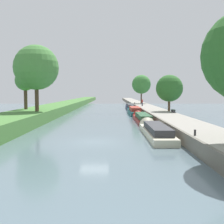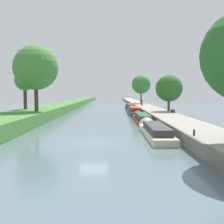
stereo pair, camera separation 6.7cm
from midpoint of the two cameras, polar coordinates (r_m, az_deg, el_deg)
ground_plane at (r=24.60m, az=-3.92°, el=-6.15°), size 160.00×160.00×0.00m
right_towpath at (r=25.77m, az=18.27°, el=-4.65°), size 4.29×260.00×1.10m
stone_quay at (r=25.15m, az=13.33°, el=-4.71°), size 0.25×260.00×1.15m
narrowboat_cream at (r=28.45m, az=8.58°, el=-3.78°), size 2.09×12.40×1.98m
narrowboat_red at (r=41.68m, az=6.01°, el=-1.24°), size 1.94×13.39×1.87m
narrowboat_teal at (r=55.43m, az=4.41°, el=0.22°), size 2.19×12.98×2.15m
narrowboat_navy at (r=70.20m, az=3.59°, el=1.03°), size 1.85×14.08×1.91m
tree_rightbank_midnear at (r=48.47m, az=11.55°, el=4.82°), size 4.61×4.61×6.25m
tree_rightbank_midfar at (r=80.70m, az=5.89°, el=5.70°), size 5.45×5.45×8.25m
tree_leftbank_downstream at (r=41.08m, az=-15.62°, el=8.83°), size 6.37×6.37×9.42m
tree_leftbank_upstream at (r=46.28m, az=-17.71°, el=6.13°), size 3.24×3.24×6.22m
person_walking at (r=65.82m, az=6.08°, el=2.02°), size 0.34×0.34×1.66m
mooring_bollard_near at (r=21.91m, az=16.53°, el=-4.09°), size 0.16×0.16×0.45m
mooring_bollard_far at (r=76.76m, az=4.52°, el=1.85°), size 0.16×0.16×0.45m
park_bench at (r=45.39m, az=12.33°, el=0.33°), size 0.44×1.50×0.47m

